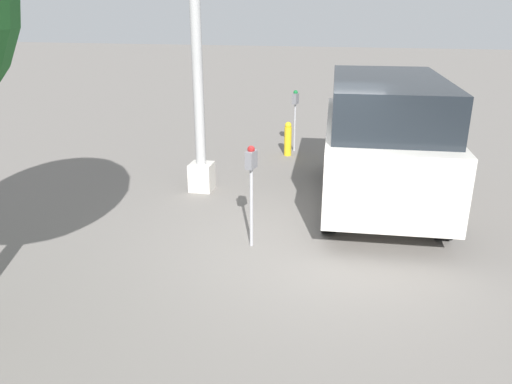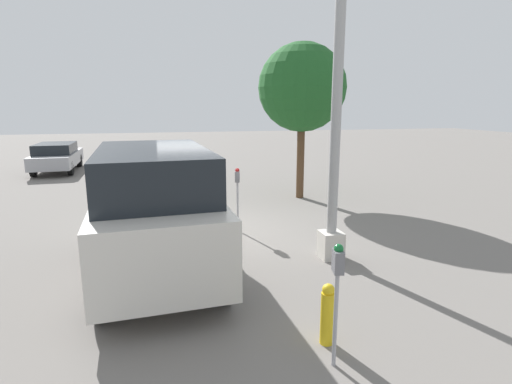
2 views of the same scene
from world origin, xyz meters
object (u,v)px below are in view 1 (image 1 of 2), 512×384
object	(u,v)px
parked_van	(384,138)
fire_hydrant	(288,139)
parking_meter_near	(251,173)
parking_meter_far	(295,107)
lamp_post	(197,49)

from	to	relation	value
parked_van	fire_hydrant	distance (m)	3.62
parking_meter_near	parking_meter_far	size ratio (longest dim) A/B	1.03
parking_meter_near	lamp_post	bearing A→B (deg)	47.48
parking_meter_far	lamp_post	xyz separation A→B (m)	(-3.23, 1.42, 1.59)
lamp_post	fire_hydrant	size ratio (longest dim) A/B	8.32
parking_meter_near	lamp_post	size ratio (longest dim) A/B	0.23
lamp_post	parked_van	world-z (taller)	lamp_post
parking_meter_far	lamp_post	distance (m)	3.87
parked_van	parking_meter_near	bearing A→B (deg)	135.24
parking_meter_far	fire_hydrant	xyz separation A→B (m)	(-0.44, 0.10, -0.71)
parking_meter_far	parked_van	distance (m)	3.84
parking_meter_near	parked_van	distance (m)	2.91
parked_van	fire_hydrant	bearing A→B (deg)	33.61
parking_meter_far	fire_hydrant	bearing A→B (deg)	-179.36
parked_van	fire_hydrant	size ratio (longest dim) A/B	5.46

